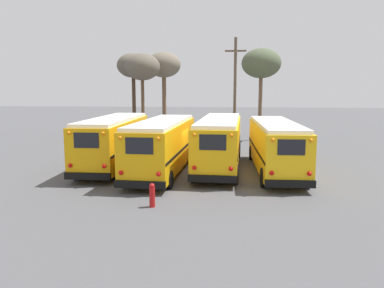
{
  "coord_description": "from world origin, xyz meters",
  "views": [
    {
      "loc": [
        2.22,
        -22.86,
        5.0
      ],
      "look_at": [
        0.0,
        -0.12,
        1.61
      ],
      "focal_mm": 35.0,
      "sensor_mm": 36.0,
      "label": 1
    }
  ],
  "objects_px": {
    "school_bus_1": "(163,144)",
    "school_bus_2": "(220,141)",
    "school_bus_0": "(114,140)",
    "school_bus_3": "(275,145)",
    "bare_tree_2": "(261,64)",
    "fire_hydrant": "(152,195)",
    "bare_tree_1": "(164,66)",
    "bare_tree_0": "(133,67)",
    "utility_pole": "(235,91)",
    "bare_tree_3": "(142,68)"
  },
  "relations": [
    {
      "from": "fire_hydrant",
      "to": "bare_tree_1",
      "type": "bearing_deg",
      "value": 98.5
    },
    {
      "from": "school_bus_0",
      "to": "school_bus_3",
      "type": "bearing_deg",
      "value": -2.61
    },
    {
      "from": "school_bus_1",
      "to": "bare_tree_3",
      "type": "xyz_separation_m",
      "value": [
        -4.65,
        15.12,
        5.35
      ]
    },
    {
      "from": "school_bus_3",
      "to": "utility_pole",
      "type": "height_order",
      "value": "utility_pole"
    },
    {
      "from": "bare_tree_1",
      "to": "bare_tree_2",
      "type": "relative_size",
      "value": 1.0
    },
    {
      "from": "school_bus_2",
      "to": "school_bus_1",
      "type": "bearing_deg",
      "value": -155.76
    },
    {
      "from": "school_bus_0",
      "to": "bare_tree_3",
      "type": "relative_size",
      "value": 1.17
    },
    {
      "from": "school_bus_2",
      "to": "bare_tree_1",
      "type": "height_order",
      "value": "bare_tree_1"
    },
    {
      "from": "school_bus_3",
      "to": "utility_pole",
      "type": "xyz_separation_m",
      "value": [
        -2.32,
        9.68,
        3.17
      ]
    },
    {
      "from": "school_bus_0",
      "to": "school_bus_1",
      "type": "distance_m",
      "value": 3.59
    },
    {
      "from": "school_bus_2",
      "to": "bare_tree_0",
      "type": "xyz_separation_m",
      "value": [
        -9.67,
        16.54,
        5.59
      ]
    },
    {
      "from": "school_bus_2",
      "to": "fire_hydrant",
      "type": "distance_m",
      "value": 8.69
    },
    {
      "from": "school_bus_2",
      "to": "school_bus_3",
      "type": "distance_m",
      "value": 3.45
    },
    {
      "from": "bare_tree_2",
      "to": "fire_hydrant",
      "type": "height_order",
      "value": "bare_tree_2"
    },
    {
      "from": "bare_tree_0",
      "to": "bare_tree_2",
      "type": "relative_size",
      "value": 0.99
    },
    {
      "from": "utility_pole",
      "to": "school_bus_3",
      "type": "bearing_deg",
      "value": -76.53
    },
    {
      "from": "school_bus_0",
      "to": "bare_tree_0",
      "type": "relative_size",
      "value": 1.13
    },
    {
      "from": "school_bus_2",
      "to": "utility_pole",
      "type": "relative_size",
      "value": 1.14
    },
    {
      "from": "school_bus_2",
      "to": "utility_pole",
      "type": "xyz_separation_m",
      "value": [
        1.06,
        8.94,
        3.1
      ]
    },
    {
      "from": "school_bus_2",
      "to": "bare_tree_2",
      "type": "xyz_separation_m",
      "value": [
        3.58,
        13.46,
        5.58
      ]
    },
    {
      "from": "school_bus_2",
      "to": "bare_tree_0",
      "type": "relative_size",
      "value": 1.2
    },
    {
      "from": "bare_tree_1",
      "to": "bare_tree_2",
      "type": "height_order",
      "value": "bare_tree_1"
    },
    {
      "from": "bare_tree_0",
      "to": "bare_tree_1",
      "type": "height_order",
      "value": "bare_tree_1"
    },
    {
      "from": "bare_tree_2",
      "to": "fire_hydrant",
      "type": "xyz_separation_m",
      "value": [
        -6.23,
        -21.65,
        -6.79
      ]
    },
    {
      "from": "school_bus_1",
      "to": "fire_hydrant",
      "type": "distance_m",
      "value": 6.82
    },
    {
      "from": "school_bus_1",
      "to": "school_bus_3",
      "type": "distance_m",
      "value": 6.79
    },
    {
      "from": "bare_tree_0",
      "to": "fire_hydrant",
      "type": "distance_m",
      "value": 26.6
    },
    {
      "from": "utility_pole",
      "to": "bare_tree_3",
      "type": "distance_m",
      "value": 10.44
    },
    {
      "from": "school_bus_3",
      "to": "utility_pole",
      "type": "bearing_deg",
      "value": 103.47
    },
    {
      "from": "bare_tree_1",
      "to": "school_bus_2",
      "type": "bearing_deg",
      "value": -68.88
    },
    {
      "from": "bare_tree_2",
      "to": "fire_hydrant",
      "type": "distance_m",
      "value": 23.53
    },
    {
      "from": "school_bus_2",
      "to": "utility_pole",
      "type": "bearing_deg",
      "value": 83.27
    },
    {
      "from": "bare_tree_2",
      "to": "bare_tree_3",
      "type": "distance_m",
      "value": 11.6
    },
    {
      "from": "school_bus_3",
      "to": "fire_hydrant",
      "type": "distance_m",
      "value": 9.66
    },
    {
      "from": "school_bus_0",
      "to": "bare_tree_1",
      "type": "height_order",
      "value": "bare_tree_1"
    },
    {
      "from": "school_bus_3",
      "to": "fire_hydrant",
      "type": "relative_size",
      "value": 9.82
    },
    {
      "from": "school_bus_1",
      "to": "school_bus_2",
      "type": "bearing_deg",
      "value": 24.24
    },
    {
      "from": "school_bus_1",
      "to": "school_bus_3",
      "type": "xyz_separation_m",
      "value": [
        6.74,
        0.79,
        -0.04
      ]
    },
    {
      "from": "bare_tree_1",
      "to": "school_bus_0",
      "type": "bearing_deg",
      "value": -91.45
    },
    {
      "from": "school_bus_1",
      "to": "bare_tree_3",
      "type": "distance_m",
      "value": 16.7
    },
    {
      "from": "school_bus_0",
      "to": "school_bus_3",
      "type": "distance_m",
      "value": 10.12
    },
    {
      "from": "fire_hydrant",
      "to": "school_bus_2",
      "type": "bearing_deg",
      "value": 72.07
    },
    {
      "from": "school_bus_0",
      "to": "school_bus_2",
      "type": "distance_m",
      "value": 6.75
    },
    {
      "from": "school_bus_0",
      "to": "bare_tree_1",
      "type": "xyz_separation_m",
      "value": [
        0.42,
        16.63,
        5.63
      ]
    },
    {
      "from": "school_bus_2",
      "to": "bare_tree_1",
      "type": "distance_m",
      "value": 18.42
    },
    {
      "from": "school_bus_1",
      "to": "school_bus_2",
      "type": "height_order",
      "value": "school_bus_2"
    },
    {
      "from": "school_bus_3",
      "to": "bare_tree_2",
      "type": "bearing_deg",
      "value": 89.16
    },
    {
      "from": "utility_pole",
      "to": "bare_tree_0",
      "type": "distance_m",
      "value": 13.38
    },
    {
      "from": "school_bus_1",
      "to": "utility_pole",
      "type": "relative_size",
      "value": 1.09
    },
    {
      "from": "bare_tree_2",
      "to": "bare_tree_3",
      "type": "relative_size",
      "value": 1.04
    }
  ]
}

